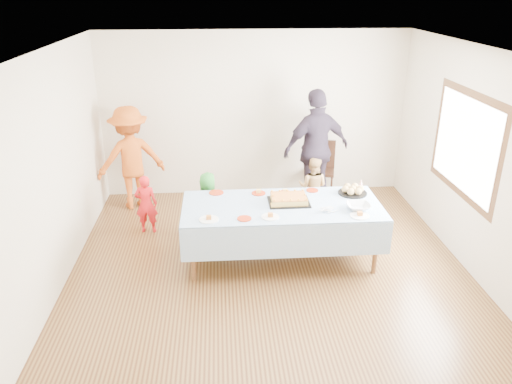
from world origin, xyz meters
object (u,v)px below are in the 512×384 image
(party_table, at_px, (282,209))
(dining_chair, at_px, (322,165))
(birthday_cake, at_px, (289,199))
(adult_left, at_px, (131,158))

(party_table, relative_size, dining_chair, 2.69)
(birthday_cake, height_order, adult_left, adult_left)
(birthday_cake, bearing_deg, adult_left, 141.40)
(party_table, height_order, dining_chair, dining_chair)
(party_table, relative_size, adult_left, 1.52)
(adult_left, bearing_deg, dining_chair, 164.64)
(party_table, relative_size, birthday_cake, 4.80)
(dining_chair, bearing_deg, birthday_cake, -98.99)
(birthday_cake, xyz_separation_m, adult_left, (-2.26, 1.80, -0.00))
(birthday_cake, relative_size, dining_chair, 0.56)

